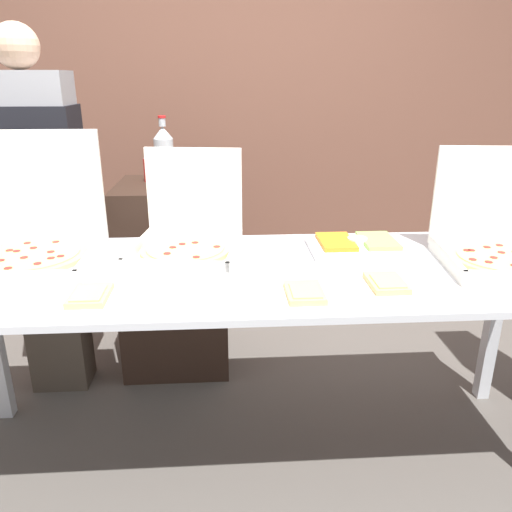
# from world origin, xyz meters

# --- Properties ---
(ground_plane) EXTENTS (16.00, 16.00, 0.00)m
(ground_plane) POSITION_xyz_m (0.00, 0.00, 0.00)
(ground_plane) COLOR #514C47
(brick_wall_behind) EXTENTS (10.00, 0.06, 2.80)m
(brick_wall_behind) POSITION_xyz_m (0.00, 1.70, 1.40)
(brick_wall_behind) COLOR brown
(brick_wall_behind) RESTS_ON ground_plane
(buffet_table) EXTENTS (2.48, 0.84, 0.88)m
(buffet_table) POSITION_xyz_m (0.00, 0.00, 0.78)
(buffet_table) COLOR silver
(buffet_table) RESTS_ON ground_plane
(pizza_box_near_right) EXTENTS (0.46, 0.48, 0.40)m
(pizza_box_near_right) POSITION_xyz_m (-0.26, 0.19, 0.95)
(pizza_box_near_right) COLOR silver
(pizza_box_near_right) RESTS_ON buffet_table
(pizza_box_near_left) EXTENTS (0.47, 0.49, 0.42)m
(pizza_box_near_left) POSITION_xyz_m (0.93, 0.01, 0.96)
(pizza_box_near_left) COLOR silver
(pizza_box_near_left) RESTS_ON buffet_table
(pizza_box_far_left) EXTENTS (0.48, 0.50, 0.48)m
(pizza_box_far_left) POSITION_xyz_m (-0.86, 0.17, 0.96)
(pizza_box_far_left) COLOR silver
(pizza_box_far_left) RESTS_ON buffet_table
(paper_plate_front_left) EXTENTS (0.26, 0.26, 0.03)m
(paper_plate_front_left) POSITION_xyz_m (0.14, -0.27, 0.89)
(paper_plate_front_left) COLOR white
(paper_plate_front_left) RESTS_ON buffet_table
(paper_plate_front_center) EXTENTS (0.25, 0.25, 0.03)m
(paper_plate_front_center) POSITION_xyz_m (-0.55, -0.25, 0.89)
(paper_plate_front_center) COLOR white
(paper_plate_front_center) RESTS_ON buffet_table
(paper_plate_front_right) EXTENTS (0.21, 0.21, 0.03)m
(paper_plate_front_right) POSITION_xyz_m (0.43, -0.21, 0.89)
(paper_plate_front_right) COLOR white
(paper_plate_front_right) RESTS_ON buffet_table
(veggie_tray) EXTENTS (0.39, 0.27, 0.05)m
(veggie_tray) POSITION_xyz_m (0.43, 0.18, 0.90)
(veggie_tray) COLOR white
(veggie_tray) RESTS_ON buffet_table
(sideboard_podium) EXTENTS (0.56, 0.54, 1.03)m
(sideboard_podium) POSITION_xyz_m (-0.39, 0.85, 0.52)
(sideboard_podium) COLOR black
(sideboard_podium) RESTS_ON ground_plane
(soda_bottle) EXTENTS (0.10, 0.10, 0.34)m
(soda_bottle) POSITION_xyz_m (-0.41, 0.83, 1.18)
(soda_bottle) COLOR #B7BCC1
(soda_bottle) RESTS_ON sideboard_podium
(soda_can_silver) EXTENTS (0.07, 0.07, 0.12)m
(soda_can_silver) POSITION_xyz_m (-0.25, 0.93, 1.10)
(soda_can_silver) COLOR silver
(soda_can_silver) RESTS_ON sideboard_podium
(soda_can_colored) EXTENTS (0.07, 0.07, 0.12)m
(soda_can_colored) POSITION_xyz_m (-0.50, 0.92, 1.10)
(soda_can_colored) COLOR red
(soda_can_colored) RESTS_ON sideboard_podium
(person_server_vest) EXTENTS (0.42, 0.24, 1.78)m
(person_server_vest) POSITION_xyz_m (-0.99, 0.64, 1.01)
(person_server_vest) COLOR #473D33
(person_server_vest) RESTS_ON ground_plane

